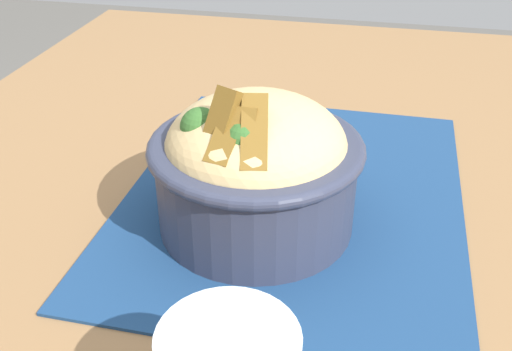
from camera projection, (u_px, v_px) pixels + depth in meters
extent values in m
cube|color=olive|center=(284.00, 220.00, 0.58)|extent=(1.17, 0.89, 0.03)
cylinder|color=brown|center=(145.00, 192.00, 1.27)|extent=(0.04, 0.04, 0.67)
cube|color=navy|center=(294.00, 195.00, 0.59)|extent=(0.41, 0.32, 0.00)
cylinder|color=#2D3347|center=(256.00, 183.00, 0.52)|extent=(0.17, 0.17, 0.08)
torus|color=#2D3347|center=(256.00, 147.00, 0.50)|extent=(0.18, 0.18, 0.01)
ellipsoid|color=tan|center=(256.00, 146.00, 0.50)|extent=(0.20, 0.20, 0.09)
sphere|color=#305E26|center=(200.00, 128.00, 0.48)|extent=(0.03, 0.03, 0.03)
sphere|color=#305E26|center=(245.00, 141.00, 0.46)|extent=(0.04, 0.04, 0.04)
cylinder|color=orange|center=(257.00, 114.00, 0.51)|extent=(0.03, 0.02, 0.01)
cube|color=brown|center=(218.00, 127.00, 0.45)|extent=(0.04, 0.03, 0.06)
cube|color=brown|center=(229.00, 131.00, 0.45)|extent=(0.05, 0.03, 0.04)
cube|color=brown|center=(241.00, 138.00, 0.45)|extent=(0.03, 0.02, 0.04)
cube|color=brown|center=(254.00, 133.00, 0.45)|extent=(0.05, 0.03, 0.05)
cube|color=#B8B8B8|center=(317.00, 145.00, 0.67)|extent=(0.02, 0.07, 0.00)
cube|color=#B8B8B8|center=(284.00, 138.00, 0.68)|extent=(0.01, 0.01, 0.00)
cube|color=#B8B8B8|center=(269.00, 135.00, 0.69)|extent=(0.03, 0.03, 0.00)
cube|color=#B8B8B8|center=(252.00, 128.00, 0.70)|extent=(0.01, 0.02, 0.00)
cube|color=#B8B8B8|center=(250.00, 130.00, 0.70)|extent=(0.01, 0.02, 0.00)
cube|color=#B8B8B8|center=(248.00, 132.00, 0.69)|extent=(0.01, 0.02, 0.00)
cube|color=#B8B8B8|center=(246.00, 134.00, 0.69)|extent=(0.01, 0.02, 0.00)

